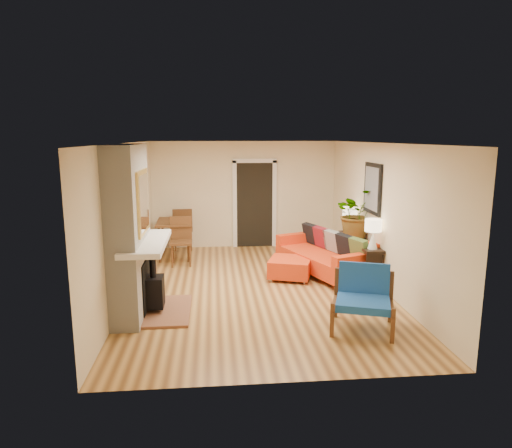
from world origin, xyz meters
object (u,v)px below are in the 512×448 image
(sofa, at_px, (327,254))
(ottoman, at_px, (290,267))
(dining_table, at_px, (178,228))
(blue_chair, at_px, (363,294))
(lamp_far, at_px, (350,217))
(lamp_near, at_px, (373,230))
(houseplant, at_px, (357,213))
(console_table, at_px, (359,247))

(sofa, relative_size, ottoman, 2.46)
(sofa, height_order, dining_table, dining_table)
(blue_chair, distance_m, lamp_far, 3.22)
(ottoman, distance_m, lamp_far, 1.77)
(ottoman, bearing_deg, lamp_near, -26.15)
(sofa, distance_m, ottoman, 0.85)
(dining_table, relative_size, houseplant, 1.92)
(ottoman, relative_size, houseplant, 0.98)
(console_table, bearing_deg, houseplant, 92.52)
(sofa, bearing_deg, lamp_near, -58.77)
(ottoman, bearing_deg, lamp_far, 28.54)
(blue_chair, height_order, houseplant, houseplant)
(dining_table, relative_size, lamp_far, 3.52)
(houseplant, bearing_deg, console_table, -87.48)
(sofa, xyz_separation_m, ottoman, (-0.79, -0.29, -0.15))
(sofa, bearing_deg, console_table, -23.47)
(sofa, relative_size, console_table, 1.29)
(blue_chair, bearing_deg, ottoman, 105.87)
(sofa, bearing_deg, dining_table, 152.94)
(ottoman, relative_size, lamp_far, 1.80)
(sofa, xyz_separation_m, lamp_far, (0.59, 0.46, 0.68))
(console_table, height_order, lamp_near, lamp_near)
(sofa, height_order, blue_chair, blue_chair)
(console_table, relative_size, lamp_far, 3.43)
(lamp_near, bearing_deg, sofa, 121.23)
(ottoman, xyz_separation_m, houseplant, (1.36, 0.26, 0.99))
(blue_chair, relative_size, dining_table, 0.57)
(sofa, relative_size, blue_chair, 2.22)
(houseplant, bearing_deg, lamp_far, 88.81)
(ottoman, distance_m, blue_chair, 2.44)
(sofa, xyz_separation_m, lamp_near, (0.59, -0.97, 0.68))
(lamp_far, bearing_deg, sofa, -142.13)
(dining_table, bearing_deg, console_table, -26.49)
(dining_table, xyz_separation_m, houseplant, (3.63, -1.59, 0.55))
(sofa, distance_m, houseplant, 1.02)
(sofa, xyz_separation_m, houseplant, (0.58, -0.03, 0.84))
(lamp_far, height_order, houseplant, houseplant)
(lamp_near, xyz_separation_m, lamp_far, (0.00, 1.42, 0.00))
(lamp_near, height_order, lamp_far, same)
(sofa, distance_m, console_table, 0.67)
(sofa, xyz_separation_m, dining_table, (-3.05, 1.56, 0.29))
(ottoman, bearing_deg, houseplant, 10.97)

